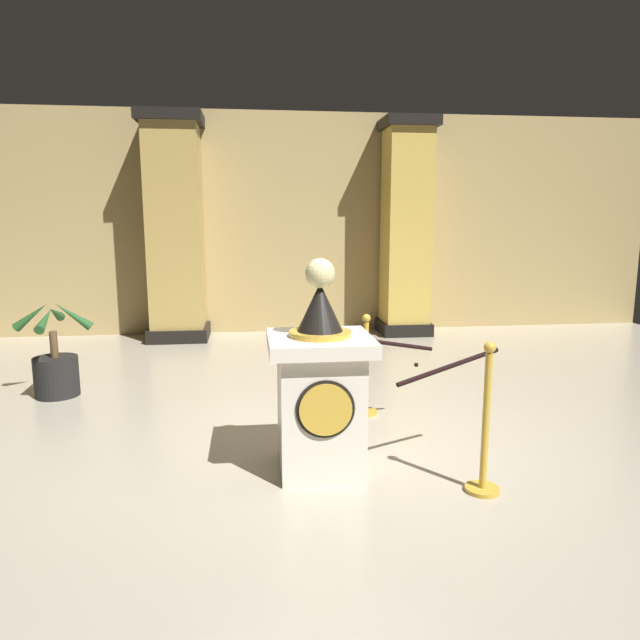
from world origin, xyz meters
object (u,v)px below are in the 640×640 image
Objects in this scene: stanchion_near at (485,440)px; pedestal_clock at (320,389)px; stanchion_far at (366,380)px; potted_palm_left at (56,366)px.

pedestal_clock is at bearing 155.20° from stanchion_near.
stanchion_far is at bearing 106.15° from stanchion_near.
pedestal_clock is 1.36m from stanchion_far.
pedestal_clock is at bearing -39.99° from potted_palm_left.
pedestal_clock reaches higher than stanchion_near.
pedestal_clock reaches higher than potted_palm_left.
stanchion_near is 4.53m from potted_palm_left.
stanchion_far is (0.59, 1.20, -0.29)m from pedestal_clock.
pedestal_clock is at bearing -116.26° from stanchion_far.
stanchion_far is 0.95× the size of potted_palm_left.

